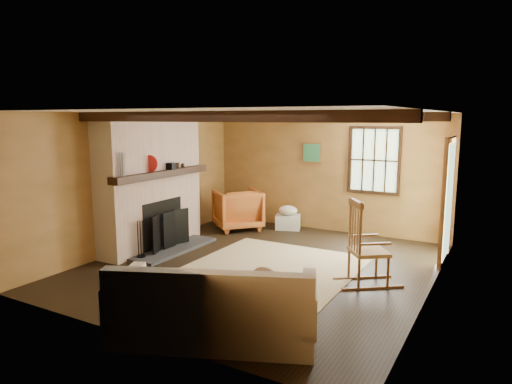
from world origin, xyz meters
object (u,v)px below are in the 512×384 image
Objects in this scene: fireplace at (152,187)px; rocking_chair at (366,249)px; armchair at (238,209)px; laundry_basket at (288,222)px; sofa at (215,312)px.

fireplace reaches higher than rocking_chair.
rocking_chair reaches higher than armchair.
fireplace is at bearing 53.60° from rocking_chair.
fireplace reaches higher than armchair.
armchair is at bearing -152.21° from laundry_basket.
sofa is 2.51× the size of armchair.
sofa reaches higher than armchair.
fireplace reaches higher than laundry_basket.
sofa is at bearing 70.01° from armchair.
laundry_basket is at bearing 158.93° from armchair.
rocking_chair is at bearing -45.73° from laundry_basket.
rocking_chair is 3.77m from armchair.
fireplace is 2.60× the size of armchair.
armchair is at bearing 95.92° from sofa.
fireplace is 1.03× the size of sofa.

